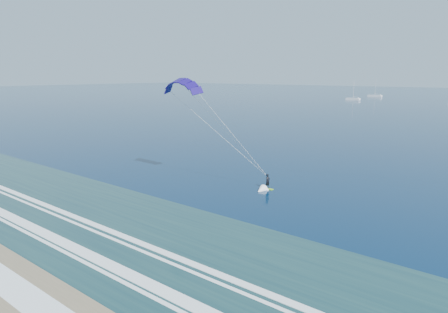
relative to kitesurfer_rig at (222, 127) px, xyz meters
name	(u,v)px	position (x,y,z in m)	size (l,w,h in m)	color
kitesurfer_rig	(222,127)	(0.00, 0.00, 0.00)	(15.05, 6.43, 14.54)	#7AC817
sailboat_0	(353,99)	(-50.06, 173.88, -6.87)	(7.36, 2.40, 10.29)	silver
sailboat_1	(375,96)	(-51.41, 212.82, -6.86)	(8.31, 2.40, 11.25)	silver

